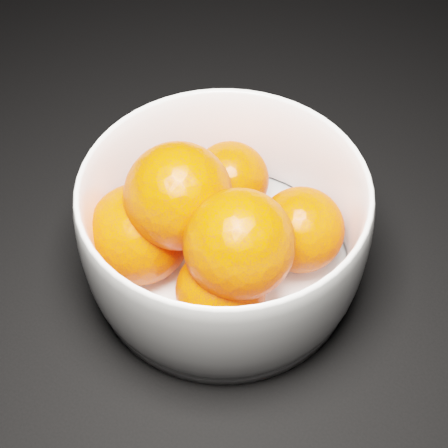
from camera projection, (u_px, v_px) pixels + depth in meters
The scene contains 2 objects.
bowl at pixel (224, 228), 0.52m from camera, with size 0.24×0.24×0.12m.
orange_pile at pixel (209, 227), 0.50m from camera, with size 0.19×0.18×0.13m.
Camera 1 is at (-0.07, -0.52, 0.46)m, focal length 50.00 mm.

